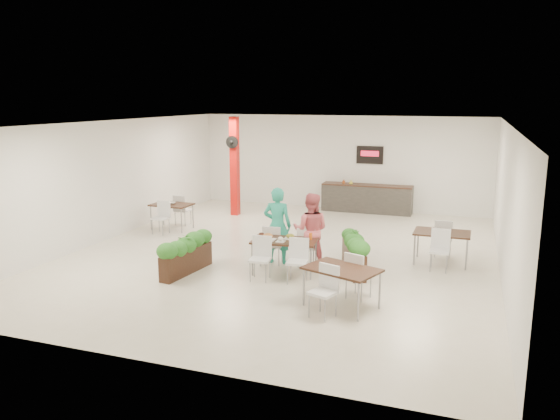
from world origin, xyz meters
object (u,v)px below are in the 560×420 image
(side_table_b, at_px, (442,237))
(diner_woman, at_px, (311,230))
(diner_man, at_px, (277,225))
(planter_left, at_px, (186,252))
(planter_right, at_px, (354,250))
(main_table, at_px, (284,245))
(service_counter, at_px, (367,198))
(side_table_c, at_px, (342,274))
(side_table_a, at_px, (172,208))
(red_column, at_px, (235,165))

(side_table_b, bearing_deg, diner_woman, -155.53)
(diner_man, xyz_separation_m, diner_woman, (0.80, 0.00, -0.04))
(planter_left, bearing_deg, planter_right, 21.79)
(main_table, xyz_separation_m, diner_woman, (0.41, 0.66, 0.21))
(diner_woman, height_order, planter_left, diner_woman)
(diner_woman, bearing_deg, service_counter, -97.45)
(side_table_c, bearing_deg, main_table, 156.80)
(diner_man, relative_size, side_table_a, 1.10)
(main_table, relative_size, planter_left, 1.02)
(diner_man, xyz_separation_m, side_table_c, (2.04, -2.21, -0.26))
(service_counter, bearing_deg, red_column, -155.00)
(service_counter, xyz_separation_m, side_table_a, (-4.93, -4.30, 0.13))
(planter_right, distance_m, side_table_b, 2.19)
(diner_man, relative_size, planter_left, 1.05)
(side_table_a, bearing_deg, side_table_c, -33.43)
(red_column, height_order, side_table_c, red_column)
(side_table_a, bearing_deg, planter_right, -17.91)
(main_table, height_order, diner_woman, diner_woman)
(red_column, distance_m, side_table_b, 7.55)
(red_column, distance_m, side_table_c, 8.55)
(diner_woman, relative_size, planter_left, 0.99)
(red_column, xyz_separation_m, side_table_b, (6.71, -3.31, -1.01))
(diner_man, distance_m, planter_left, 2.17)
(planter_left, bearing_deg, side_table_c, -12.75)
(main_table, bearing_deg, planter_left, -160.44)
(diner_woman, bearing_deg, planter_right, 173.42)
(planter_right, bearing_deg, main_table, -155.13)
(red_column, relative_size, side_table_c, 1.92)
(red_column, height_order, planter_left, red_column)
(diner_woman, height_order, side_table_c, diner_woman)
(main_table, bearing_deg, red_column, 123.90)
(main_table, height_order, side_table_b, same)
(main_table, relative_size, side_table_c, 1.05)
(diner_man, height_order, side_table_c, diner_man)
(planter_right, bearing_deg, planter_left, -158.21)
(main_table, relative_size, planter_right, 1.02)
(red_column, distance_m, main_table, 6.35)
(red_column, xyz_separation_m, side_table_c, (5.15, -6.75, -1.01))
(red_column, xyz_separation_m, main_table, (3.50, -5.20, -1.01))
(planter_right, height_order, side_table_a, planter_right)
(planter_right, bearing_deg, side_table_b, 34.51)
(red_column, xyz_separation_m, side_table_a, (-0.93, -2.43, -1.02))
(diner_woman, height_order, side_table_a, diner_woman)
(planter_left, xyz_separation_m, planter_right, (3.44, 1.38, -0.00))
(diner_woman, bearing_deg, red_column, -55.96)
(service_counter, height_order, side_table_a, service_counter)
(side_table_a, xyz_separation_m, side_table_c, (6.08, -4.32, 0.01))
(main_table, bearing_deg, side_table_a, 148.00)
(main_table, distance_m, diner_man, 0.81)
(diner_man, relative_size, planter_right, 1.05)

